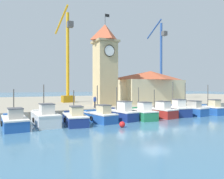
{
  "coord_description": "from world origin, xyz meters",
  "views": [
    {
      "loc": [
        -13.33,
        -17.61,
        3.85
      ],
      "look_at": [
        0.02,
        9.91,
        3.5
      ],
      "focal_mm": 35.0,
      "sensor_mm": 36.0,
      "label": 1
    }
  ],
  "objects_px": {
    "fishing_boat_end_right": "(211,109)",
    "fishing_boat_mid_left": "(100,116)",
    "fishing_boat_far_left": "(14,121)",
    "port_crane_far": "(67,67)",
    "fishing_boat_center": "(120,113)",
    "warehouse_right": "(151,87)",
    "fishing_boat_right_outer": "(176,110)",
    "mooring_buoy": "(122,124)",
    "fishing_boat_mid_right": "(141,113)",
    "fishing_boat_far_right": "(189,110)",
    "port_crane_near": "(161,69)",
    "fishing_boat_left_outer": "(45,117)",
    "fishing_boat_right_inner": "(158,111)",
    "fishing_boat_left_inner": "(75,118)",
    "clock_tower": "(105,62)",
    "dock_worker_near_tower": "(95,101)"
  },
  "relations": [
    {
      "from": "warehouse_right",
      "to": "fishing_boat_mid_right",
      "type": "bearing_deg",
      "value": -131.07
    },
    {
      "from": "fishing_boat_far_left",
      "to": "fishing_boat_center",
      "type": "xyz_separation_m",
      "value": [
        11.42,
        0.5,
        0.07
      ]
    },
    {
      "from": "fishing_boat_right_outer",
      "to": "fishing_boat_far_right",
      "type": "distance_m",
      "value": 2.35
    },
    {
      "from": "fishing_boat_mid_left",
      "to": "fishing_boat_mid_right",
      "type": "distance_m",
      "value": 5.24
    },
    {
      "from": "fishing_boat_end_right",
      "to": "fishing_boat_far_left",
      "type": "bearing_deg",
      "value": 178.91
    },
    {
      "from": "fishing_boat_mid_left",
      "to": "warehouse_right",
      "type": "distance_m",
      "value": 16.66
    },
    {
      "from": "fishing_boat_far_left",
      "to": "port_crane_far",
      "type": "relative_size",
      "value": 0.3
    },
    {
      "from": "fishing_boat_left_inner",
      "to": "fishing_boat_mid_left",
      "type": "xyz_separation_m",
      "value": [
        2.96,
        0.32,
        -0.0
      ]
    },
    {
      "from": "fishing_boat_center",
      "to": "fishing_boat_right_inner",
      "type": "height_order",
      "value": "fishing_boat_center"
    },
    {
      "from": "fishing_boat_center",
      "to": "port_crane_far",
      "type": "relative_size",
      "value": 0.3
    },
    {
      "from": "fishing_boat_far_left",
      "to": "fishing_boat_end_right",
      "type": "bearing_deg",
      "value": -1.09
    },
    {
      "from": "fishing_boat_far_left",
      "to": "fishing_boat_right_inner",
      "type": "distance_m",
      "value": 16.97
    },
    {
      "from": "fishing_boat_center",
      "to": "warehouse_right",
      "type": "relative_size",
      "value": 0.46
    },
    {
      "from": "port_crane_far",
      "to": "fishing_boat_mid_right",
      "type": "bearing_deg",
      "value": -75.33
    },
    {
      "from": "warehouse_right",
      "to": "fishing_boat_left_outer",
      "type": "bearing_deg",
      "value": -155.63
    },
    {
      "from": "fishing_boat_center",
      "to": "fishing_boat_right_outer",
      "type": "xyz_separation_m",
      "value": [
        8.48,
        0.04,
        0.03
      ]
    },
    {
      "from": "warehouse_right",
      "to": "mooring_buoy",
      "type": "bearing_deg",
      "value": -134.33
    },
    {
      "from": "fishing_boat_left_inner",
      "to": "fishing_boat_center",
      "type": "height_order",
      "value": "fishing_boat_center"
    },
    {
      "from": "fishing_boat_mid_left",
      "to": "port_crane_near",
      "type": "bearing_deg",
      "value": 39.3
    },
    {
      "from": "fishing_boat_far_left",
      "to": "dock_worker_near_tower",
      "type": "xyz_separation_m",
      "value": [
        9.82,
        4.63,
        1.27
      ]
    },
    {
      "from": "fishing_boat_end_right",
      "to": "warehouse_right",
      "type": "xyz_separation_m",
      "value": [
        -3.37,
        9.68,
        3.2
      ]
    },
    {
      "from": "fishing_boat_end_right",
      "to": "clock_tower",
      "type": "height_order",
      "value": "clock_tower"
    },
    {
      "from": "fishing_boat_left_outer",
      "to": "fishing_boat_right_outer",
      "type": "relative_size",
      "value": 1.07
    },
    {
      "from": "fishing_boat_far_left",
      "to": "fishing_boat_mid_left",
      "type": "xyz_separation_m",
      "value": [
        8.62,
        -0.04,
        -0.0
      ]
    },
    {
      "from": "fishing_boat_left_inner",
      "to": "fishing_boat_left_outer",
      "type": "bearing_deg",
      "value": 163.53
    },
    {
      "from": "fishing_boat_center",
      "to": "warehouse_right",
      "type": "distance_m",
      "value": 14.14
    },
    {
      "from": "port_crane_near",
      "to": "port_crane_far",
      "type": "height_order",
      "value": "port_crane_near"
    },
    {
      "from": "fishing_boat_right_outer",
      "to": "fishing_boat_far_right",
      "type": "relative_size",
      "value": 0.93
    },
    {
      "from": "fishing_boat_center",
      "to": "fishing_boat_far_right",
      "type": "bearing_deg",
      "value": -0.46
    },
    {
      "from": "fishing_boat_end_right",
      "to": "mooring_buoy",
      "type": "xyz_separation_m",
      "value": [
        -16.22,
        -3.47,
        -0.44
      ]
    },
    {
      "from": "fishing_boat_far_left",
      "to": "clock_tower",
      "type": "height_order",
      "value": "clock_tower"
    },
    {
      "from": "warehouse_right",
      "to": "port_crane_near",
      "type": "xyz_separation_m",
      "value": [
        10.37,
        10.27,
        4.14
      ]
    },
    {
      "from": "fishing_boat_left_outer",
      "to": "fishing_boat_left_inner",
      "type": "relative_size",
      "value": 1.02
    },
    {
      "from": "fishing_boat_left_outer",
      "to": "warehouse_right",
      "type": "distance_m",
      "value": 21.38
    },
    {
      "from": "fishing_boat_mid_left",
      "to": "fishing_boat_far_right",
      "type": "distance_m",
      "value": 13.63
    },
    {
      "from": "warehouse_right",
      "to": "mooring_buoy",
      "type": "xyz_separation_m",
      "value": [
        -12.85,
        -13.15,
        -3.65
      ]
    },
    {
      "from": "fishing_boat_left_outer",
      "to": "port_crane_far",
      "type": "xyz_separation_m",
      "value": [
        6.49,
        16.56,
        6.72
      ]
    },
    {
      "from": "warehouse_right",
      "to": "fishing_boat_far_left",
      "type": "bearing_deg",
      "value": -157.4
    },
    {
      "from": "fishing_boat_left_outer",
      "to": "fishing_boat_right_outer",
      "type": "height_order",
      "value": "fishing_boat_right_outer"
    },
    {
      "from": "fishing_boat_mid_left",
      "to": "fishing_boat_end_right",
      "type": "xyz_separation_m",
      "value": [
        16.85,
        -0.44,
        0.06
      ]
    },
    {
      "from": "fishing_boat_left_inner",
      "to": "clock_tower",
      "type": "distance_m",
      "value": 12.76
    },
    {
      "from": "fishing_boat_end_right",
      "to": "warehouse_right",
      "type": "distance_m",
      "value": 10.74
    },
    {
      "from": "fishing_boat_far_left",
      "to": "port_crane_far",
      "type": "height_order",
      "value": "port_crane_far"
    },
    {
      "from": "fishing_boat_mid_right",
      "to": "mooring_buoy",
      "type": "height_order",
      "value": "fishing_boat_mid_right"
    },
    {
      "from": "fishing_boat_far_left",
      "to": "fishing_boat_right_outer",
      "type": "height_order",
      "value": "fishing_boat_right_outer"
    },
    {
      "from": "fishing_boat_end_right",
      "to": "warehouse_right",
      "type": "height_order",
      "value": "warehouse_right"
    },
    {
      "from": "fishing_boat_center",
      "to": "port_crane_far",
      "type": "height_order",
      "value": "port_crane_far"
    },
    {
      "from": "fishing_boat_end_right",
      "to": "fishing_boat_mid_left",
      "type": "bearing_deg",
      "value": 178.5
    },
    {
      "from": "warehouse_right",
      "to": "port_crane_near",
      "type": "bearing_deg",
      "value": 44.74
    },
    {
      "from": "fishing_boat_mid_right",
      "to": "fishing_boat_far_right",
      "type": "height_order",
      "value": "fishing_boat_far_right"
    }
  ]
}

